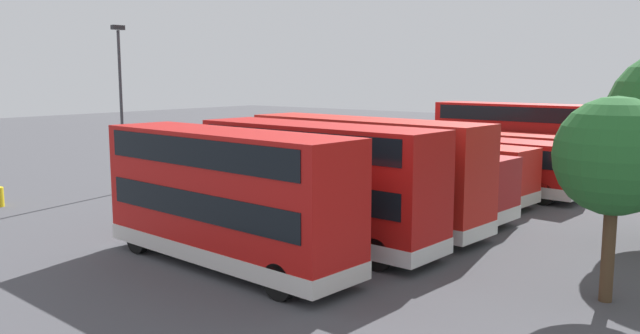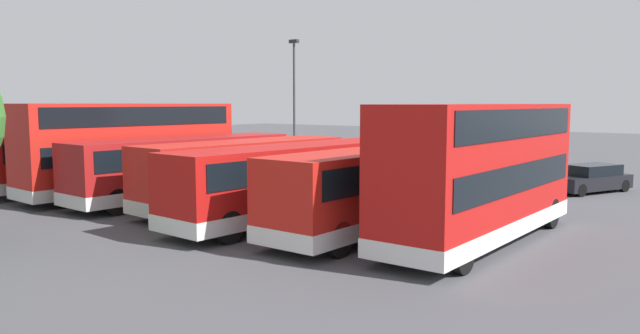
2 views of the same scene
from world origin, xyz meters
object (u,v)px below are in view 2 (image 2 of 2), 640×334
(bus_single_deck_third, at_px, (296,179))
(bus_double_decker_sixth, at_px, (131,146))
(bus_single_deck_second, at_px, (388,184))
(bus_double_decker_near_end, at_px, (482,169))
(car_hatchback_silver, at_px, (427,172))
(bus_single_deck_fifth, at_px, (184,166))
(bus_double_decker_seventh, at_px, (84,144))
(lamp_post_tall, at_px, (294,94))
(car_small_green, at_px, (590,179))
(bus_double_decker_far_end, at_px, (54,140))
(bus_single_deck_fourth, at_px, (245,172))
(waste_bin_yellow, at_px, (245,155))

(bus_single_deck_third, bearing_deg, bus_double_decker_sixth, -0.10)
(bus_single_deck_second, bearing_deg, bus_double_decker_sixth, 2.97)
(bus_double_decker_near_end, bearing_deg, car_hatchback_silver, -56.31)
(bus_single_deck_third, relative_size, bus_single_deck_fifth, 1.03)
(bus_double_decker_seventh, height_order, lamp_post_tall, lamp_post_tall)
(car_hatchback_silver, height_order, lamp_post_tall, lamp_post_tall)
(bus_double_decker_near_end, height_order, car_small_green, bus_double_decker_near_end)
(bus_single_deck_second, height_order, car_small_green, bus_single_deck_second)
(bus_double_decker_near_end, xyz_separation_m, bus_double_decker_far_end, (25.47, 0.33, -0.00))
(bus_double_decker_near_end, distance_m, bus_single_deck_fourth, 10.68)
(bus_single_deck_fourth, xyz_separation_m, lamp_post_tall, (8.85, -14.23, 3.56))
(bus_double_decker_near_end, distance_m, bus_double_decker_seventh, 21.49)
(bus_double_decker_sixth, distance_m, car_hatchback_silver, 16.01)
(bus_single_deck_third, relative_size, car_hatchback_silver, 2.78)
(bus_single_deck_fourth, relative_size, bus_double_decker_far_end, 1.01)
(bus_double_decker_sixth, bearing_deg, bus_single_deck_third, 179.90)
(waste_bin_yellow, bearing_deg, bus_double_decker_near_end, 148.75)
(bus_double_decker_seventh, distance_m, car_hatchback_silver, 18.71)
(bus_single_deck_second, distance_m, car_small_green, 14.56)
(bus_single_deck_fourth, height_order, waste_bin_yellow, bus_single_deck_fourth)
(bus_single_deck_fifth, bearing_deg, bus_single_deck_fourth, 179.27)
(bus_double_decker_seventh, xyz_separation_m, car_hatchback_silver, (-13.62, -12.70, -1.75))
(bus_double_decker_near_end, height_order, car_hatchback_silver, bus_double_decker_near_end)
(bus_single_deck_third, xyz_separation_m, lamp_post_tall, (12.19, -14.80, 3.55))
(bus_single_deck_fourth, relative_size, bus_single_deck_fifth, 0.90)
(bus_double_decker_far_end, height_order, car_small_green, bus_double_decker_far_end)
(bus_double_decker_far_end, height_order, car_hatchback_silver, bus_double_decker_far_end)
(bus_double_decker_near_end, height_order, bus_double_decker_sixth, same)
(bus_double_decker_seventh, height_order, car_small_green, bus_double_decker_seventh)
(bus_double_decker_far_end, bearing_deg, bus_double_decker_seventh, 171.45)
(bus_single_deck_fourth, xyz_separation_m, bus_single_deck_fifth, (3.98, -0.05, 0.00))
(bus_single_deck_second, height_order, car_hatchback_silver, bus_single_deck_second)
(bus_double_decker_near_end, xyz_separation_m, bus_double_decker_sixth, (17.86, 0.59, 0.00))
(bus_single_deck_second, distance_m, bus_single_deck_fourth, 7.03)
(car_small_green, relative_size, lamp_post_tall, 0.55)
(bus_double_decker_near_end, xyz_separation_m, car_small_green, (-0.19, -14.17, -1.75))
(bus_single_deck_fourth, height_order, car_small_green, bus_single_deck_fourth)
(bus_double_decker_near_end, height_order, bus_single_deck_fourth, bus_double_decker_near_end)
(bus_single_deck_third, height_order, waste_bin_yellow, bus_single_deck_third)
(bus_double_decker_near_end, bearing_deg, bus_single_deck_fourth, 0.17)
(car_hatchback_silver, relative_size, car_small_green, 0.87)
(bus_single_deck_third, height_order, bus_double_decker_far_end, bus_double_decker_far_end)
(bus_single_deck_third, height_order, car_hatchback_silver, bus_single_deck_third)
(car_hatchback_silver, height_order, car_small_green, same)
(bus_double_decker_near_end, height_order, lamp_post_tall, lamp_post_tall)
(bus_double_decker_far_end, bearing_deg, car_small_green, -150.52)
(bus_double_decker_near_end, relative_size, bus_single_deck_second, 0.88)
(bus_single_deck_second, relative_size, bus_single_deck_fifth, 1.03)
(bus_double_decker_sixth, bearing_deg, bus_double_decker_seventh, 5.40)
(bus_double_decker_near_end, distance_m, bus_double_decker_sixth, 17.87)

